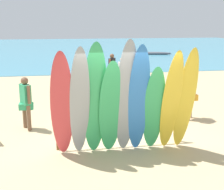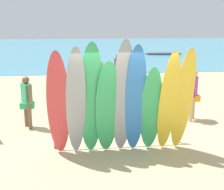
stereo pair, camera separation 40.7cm
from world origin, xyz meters
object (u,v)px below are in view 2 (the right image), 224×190
(surfboard_yellow_8, at_px, (183,101))
(beachgoer_strolling, at_px, (118,67))
(beachgoer_by_water, at_px, (27,99))
(surfboard_blue_5, at_px, (135,100))
(beachgoer_near_rack, at_px, (95,74))
(surfboard_grey_4, at_px, (123,98))
(surfboard_rack, at_px, (118,126))
(distant_boat, at_px, (163,54))
(beachgoer_photographing, at_px, (127,73))
(surfboard_green_2, at_px, (91,100))
(surfboard_green_3, at_px, (107,108))
(beachgoer_midbeach, at_px, (193,92))
(surfboard_yellow_7, at_px, (168,103))
(surfboard_grey_1, at_px, (76,103))
(surfboard_red_0, at_px, (58,105))
(surfboard_green_6, at_px, (151,110))

(surfboard_yellow_8, relative_size, beachgoer_strolling, 1.67)
(beachgoer_by_water, bearing_deg, surfboard_blue_5, 23.13)
(beachgoer_near_rack, bearing_deg, surfboard_yellow_8, 100.69)
(surfboard_grey_4, bearing_deg, beachgoer_near_rack, 89.46)
(surfboard_rack, xyz_separation_m, distant_boat, (7.61, 21.82, -0.40))
(surfboard_blue_5, bearing_deg, distant_boat, 74.43)
(beachgoer_strolling, relative_size, distant_boat, 0.43)
(surfboard_blue_5, bearing_deg, surfboard_rack, 125.24)
(beachgoer_photographing, height_order, beachgoer_by_water, beachgoer_photographing)
(surfboard_green_2, distance_m, surfboard_green_3, 0.43)
(beachgoer_photographing, distance_m, beachgoer_near_rack, 1.46)
(beachgoer_midbeach, bearing_deg, surfboard_yellow_7, 179.58)
(surfboard_yellow_7, xyz_separation_m, surfboard_yellow_8, (0.37, 0.02, 0.03))
(beachgoer_photographing, bearing_deg, distant_boat, 135.83)
(surfboard_blue_5, bearing_deg, surfboard_grey_1, -176.95)
(surfboard_red_0, relative_size, surfboard_green_3, 1.12)
(beachgoer_midbeach, bearing_deg, surfboard_blue_5, 167.39)
(beachgoer_midbeach, relative_size, distant_boat, 0.45)
(surfboard_red_0, relative_size, surfboard_yellow_8, 0.98)
(beachgoer_strolling, bearing_deg, distant_boat, 9.28)
(surfboard_red_0, distance_m, surfboard_yellow_8, 2.96)
(surfboard_grey_4, distance_m, beachgoer_strolling, 8.29)
(beachgoer_near_rack, bearing_deg, surfboard_green_3, 83.74)
(surfboard_green_6, distance_m, surfboard_yellow_7, 0.45)
(surfboard_grey_4, relative_size, beachgoer_by_water, 1.79)
(surfboard_green_6, relative_size, distant_boat, 0.60)
(surfboard_green_6, bearing_deg, beachgoer_midbeach, 53.78)
(surfboard_green_2, bearing_deg, surfboard_red_0, -179.80)
(surfboard_grey_1, distance_m, surfboard_green_3, 0.76)
(surfboard_red_0, height_order, beachgoer_by_water, surfboard_red_0)
(beachgoer_strolling, xyz_separation_m, distant_boat, (6.50, 14.09, -0.79))
(surfboard_green_2, distance_m, beachgoer_midbeach, 4.12)
(surfboard_rack, height_order, beachgoer_near_rack, beachgoer_near_rack)
(surfboard_grey_4, height_order, surfboard_green_6, surfboard_grey_4)
(surfboard_grey_1, bearing_deg, beachgoer_strolling, 71.21)
(surfboard_green_6, xyz_separation_m, beachgoer_by_water, (-3.24, 2.23, -0.18))
(surfboard_green_2, bearing_deg, surfboard_green_3, -6.07)
(surfboard_red_0, height_order, surfboard_green_6, surfboard_red_0)
(surfboard_green_2, distance_m, surfboard_blue_5, 1.04)
(beachgoer_by_water, bearing_deg, surfboard_grey_4, 20.43)
(surfboard_grey_1, distance_m, surfboard_blue_5, 1.41)
(surfboard_yellow_8, height_order, beachgoer_by_water, surfboard_yellow_8)
(surfboard_grey_4, relative_size, surfboard_yellow_7, 1.08)
(beachgoer_midbeach, bearing_deg, surfboard_green_3, 159.79)
(surfboard_green_3, height_order, distant_boat, surfboard_green_3)
(surfboard_green_3, height_order, beachgoer_photographing, surfboard_green_3)
(surfboard_grey_4, height_order, beachgoer_strolling, surfboard_grey_4)
(surfboard_rack, xyz_separation_m, surfboard_blue_5, (0.33, -0.51, 0.82))
(surfboard_yellow_7, xyz_separation_m, beachgoer_photographing, (0.13, 6.34, -0.33))
(surfboard_grey_1, relative_size, surfboard_green_2, 0.98)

